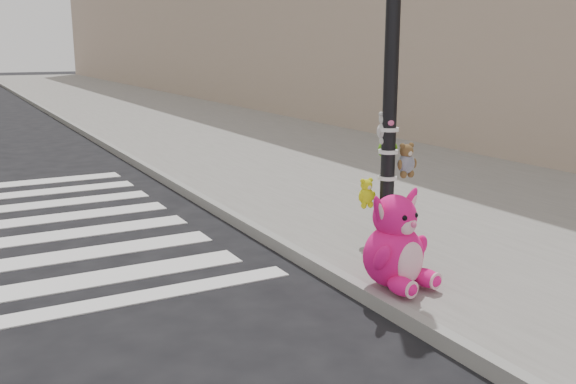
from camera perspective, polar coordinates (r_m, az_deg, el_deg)
ground at (r=4.91m, az=-3.71°, el=-15.74°), size 120.00×120.00×0.00m
sidewalk_near at (r=15.66m, az=-2.41°, el=4.48°), size 7.00×80.00×0.14m
curb_edge at (r=14.50m, az=-14.77°, el=3.40°), size 0.12×80.00×0.15m
signal_pole at (r=7.25m, az=9.12°, el=8.44°), size 0.67×0.50×4.00m
pink_bunny at (r=6.05m, az=9.57°, el=-4.90°), size 0.68×0.77×0.94m
red_teddy at (r=6.78m, az=7.67°, el=-5.26°), size 0.18×0.15×0.22m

